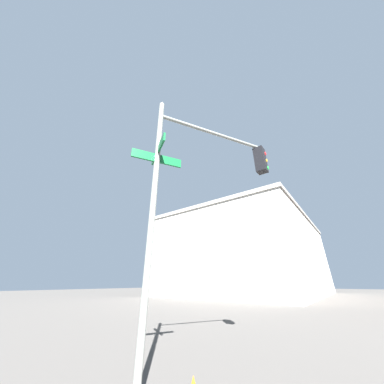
% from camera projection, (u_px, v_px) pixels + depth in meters
% --- Properties ---
extents(traffic_signal_near, '(2.03, 3.40, 5.64)m').
position_uv_depth(traffic_signal_near, '(213.00, 172.00, 4.81)').
color(traffic_signal_near, slate).
rests_on(traffic_signal_near, ground_plane).
extents(building_stucco, '(16.55, 24.41, 9.63)m').
position_uv_depth(building_stucco, '(252.00, 258.00, 28.68)').
color(building_stucco, '#BCB7AD').
rests_on(building_stucco, ground_plane).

